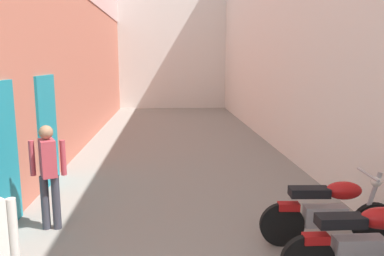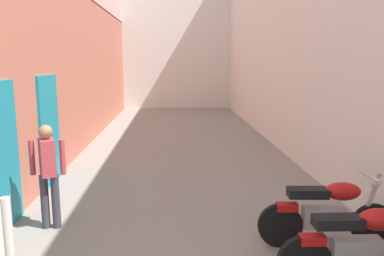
# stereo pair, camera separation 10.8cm
# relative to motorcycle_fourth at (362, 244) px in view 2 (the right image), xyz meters

# --- Properties ---
(ground_plane) EXTENTS (36.10, 36.10, 0.00)m
(ground_plane) POSITION_rel_motorcycle_fourth_xyz_m (-1.82, 4.15, -0.50)
(ground_plane) COLOR gray
(building_left) EXTENTS (0.45, 20.10, 7.80)m
(building_left) POSITION_rel_motorcycle_fourth_xyz_m (-4.76, 6.10, 3.43)
(building_left) COLOR #B76651
(building_left) RESTS_ON ground
(building_right) EXTENTS (0.45, 20.10, 7.78)m
(building_right) POSITION_rel_motorcycle_fourth_xyz_m (1.14, 6.15, 3.39)
(building_right) COLOR silver
(building_right) RESTS_ON ground
(building_far_end) EXTENTS (8.51, 2.00, 6.83)m
(building_far_end) POSITION_rel_motorcycle_fourth_xyz_m (-1.82, 17.20, 2.91)
(building_far_end) COLOR silver
(building_far_end) RESTS_ON ground
(motorcycle_fourth) EXTENTS (1.85, 0.58, 1.04)m
(motorcycle_fourth) POSITION_rel_motorcycle_fourth_xyz_m (0.00, 0.00, 0.00)
(motorcycle_fourth) COLOR black
(motorcycle_fourth) RESTS_ON ground
(motorcycle_fifth) EXTENTS (1.85, 0.58, 1.04)m
(motorcycle_fifth) POSITION_rel_motorcycle_fourth_xyz_m (-0.00, 0.91, 0.00)
(motorcycle_fifth) COLOR black
(motorcycle_fifth) RESTS_ON ground
(pedestrian_further_down) EXTENTS (0.52, 0.39, 1.57)m
(pedestrian_further_down) POSITION_rel_motorcycle_fourth_xyz_m (-3.90, 1.71, 0.42)
(pedestrian_further_down) COLOR #383842
(pedestrian_further_down) RESTS_ON ground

